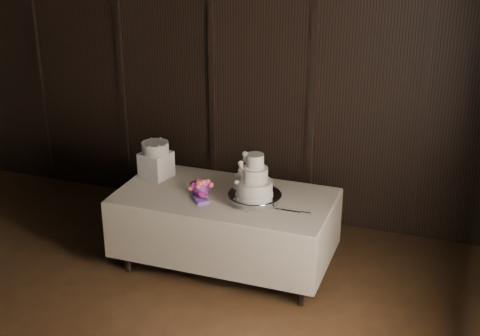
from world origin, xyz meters
name	(u,v)px	position (x,y,z in m)	size (l,w,h in m)	color
display_table	(225,228)	(0.62, 2.25, 0.42)	(1.99, 1.05, 0.76)	#F0E8CF
cake_stand	(255,199)	(0.93, 2.17, 0.81)	(0.48, 0.48, 0.09)	silver
wedding_cake	(251,179)	(0.90, 2.16, 1.00)	(0.36, 0.32, 0.38)	white
bouquet	(200,189)	(0.41, 2.17, 0.82)	(0.30, 0.40, 0.19)	#E44B71
box_pedestal	(156,165)	(-0.17, 2.42, 0.89)	(0.26, 0.26, 0.25)	white
small_cake	(155,148)	(-0.17, 2.42, 1.06)	(0.26, 0.26, 0.10)	white
cake_knife	(285,210)	(1.23, 2.12, 0.77)	(0.37, 0.02, 0.01)	silver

